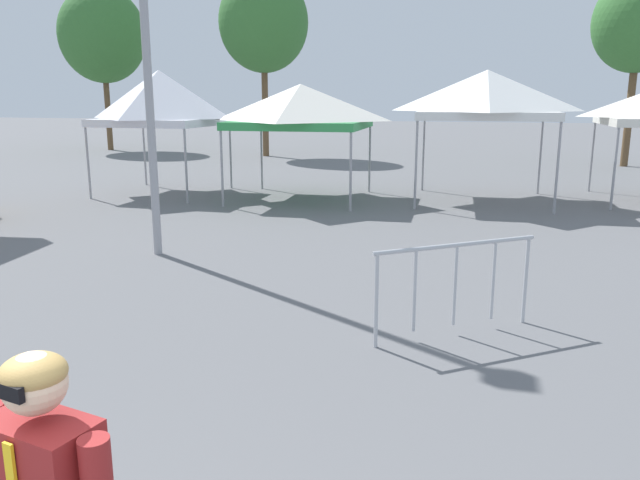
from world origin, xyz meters
TOP-DOWN VIEW (x-y plane):
  - canopy_tent_right_of_center at (-7.20, 14.97)m, footprint 3.00×3.00m
  - canopy_tent_left_of_center at (-3.19, 14.99)m, footprint 3.49×3.49m
  - canopy_tent_behind_left at (1.44, 15.86)m, footprint 3.51×3.51m
  - tree_behind_tents_left at (-17.17, 27.71)m, footprint 4.22×4.22m
  - tree_behind_tents_center at (6.76, 25.96)m, footprint 3.35×3.35m
  - tree_behind_tents_right at (-8.29, 26.50)m, footprint 3.94×3.94m
  - crowd_barrier_by_lift at (1.27, 6.06)m, footprint 1.70×1.31m

SIDE VIEW (x-z plane):
  - crowd_barrier_by_lift at x=1.27m, z-range 0.22..1.29m
  - canopy_tent_left_of_center at x=-3.19m, z-range 0.93..3.91m
  - canopy_tent_right_of_center at x=-7.20m, z-range 0.94..4.31m
  - canopy_tent_behind_left at x=1.44m, z-range 1.05..4.37m
  - tree_behind_tents_center at x=6.76m, z-range 1.74..8.95m
  - tree_behind_tents_left at x=-17.17m, z-range 1.65..9.61m
  - tree_behind_tents_right at x=-8.29m, z-range 1.83..9.85m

